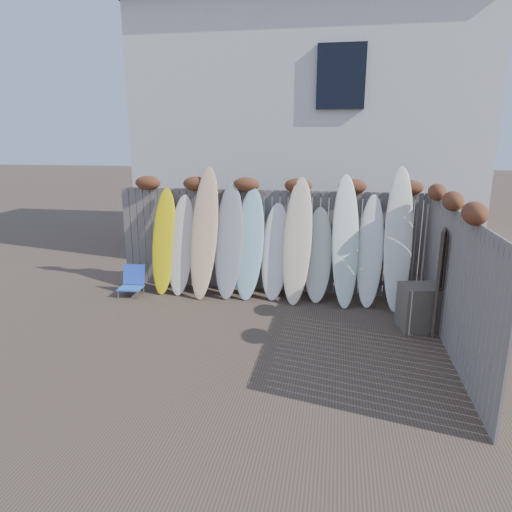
% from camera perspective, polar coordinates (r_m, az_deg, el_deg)
% --- Properties ---
extents(ground, '(80.00, 80.00, 0.00)m').
position_cam_1_polar(ground, '(7.08, -1.74, -10.31)').
color(ground, '#493A2D').
extents(back_fence, '(6.05, 0.28, 2.24)m').
position_cam_1_polar(back_fence, '(8.94, 1.72, 3.03)').
color(back_fence, slate).
rests_on(back_fence, ground).
extents(right_fence, '(0.28, 4.40, 2.24)m').
position_cam_1_polar(right_fence, '(6.98, 23.49, -1.90)').
color(right_fence, slate).
rests_on(right_fence, ground).
extents(house, '(8.50, 5.50, 6.33)m').
position_cam_1_polar(house, '(12.80, 6.63, 15.53)').
color(house, silver).
rests_on(house, ground).
extents(beach_chair, '(0.46, 0.48, 0.57)m').
position_cam_1_polar(beach_chair, '(9.21, -15.20, -3.06)').
color(beach_chair, blue).
rests_on(beach_chair, ground).
extents(wooden_crate, '(0.71, 0.64, 0.72)m').
position_cam_1_polar(wooden_crate, '(7.76, 19.84, -6.03)').
color(wooden_crate, brown).
rests_on(wooden_crate, ground).
extents(lattice_panel, '(0.37, 1.07, 1.65)m').
position_cam_1_polar(lattice_panel, '(7.86, 22.14, -2.42)').
color(lattice_panel, '#443829').
rests_on(lattice_panel, ground).
extents(surfboard_0, '(0.50, 0.73, 2.03)m').
position_cam_1_polar(surfboard_0, '(9.11, -11.42, 1.86)').
color(surfboard_0, yellow).
rests_on(surfboard_0, ground).
extents(surfboard_1, '(0.53, 0.70, 1.90)m').
position_cam_1_polar(surfboard_1, '(8.99, -9.31, 1.38)').
color(surfboard_1, beige).
rests_on(surfboard_1, ground).
extents(surfboard_2, '(0.56, 0.88, 2.44)m').
position_cam_1_polar(surfboard_2, '(8.73, -6.48, 2.91)').
color(surfboard_2, beige).
rests_on(surfboard_2, ground).
extents(surfboard_3, '(0.55, 0.76, 2.15)m').
position_cam_1_polar(surfboard_3, '(8.69, -3.42, 1.92)').
color(surfboard_3, gray).
rests_on(surfboard_3, ground).
extents(surfboard_4, '(0.60, 0.77, 2.06)m').
position_cam_1_polar(surfboard_4, '(8.62, -0.84, 1.54)').
color(surfboard_4, '#99D1DC').
rests_on(surfboard_4, ground).
extents(surfboard_5, '(0.55, 0.67, 1.79)m').
position_cam_1_polar(surfboard_5, '(8.61, 2.40, 0.57)').
color(surfboard_5, white).
rests_on(surfboard_5, ground).
extents(surfboard_6, '(0.59, 0.84, 2.27)m').
position_cam_1_polar(surfboard_6, '(8.41, 5.19, 1.90)').
color(surfboard_6, beige).
rests_on(surfboard_6, ground).
extents(surfboard_7, '(0.52, 0.63, 1.73)m').
position_cam_1_polar(surfboard_7, '(8.55, 7.77, 0.15)').
color(surfboard_7, silver).
rests_on(surfboard_7, ground).
extents(surfboard_8, '(0.55, 0.86, 2.34)m').
position_cam_1_polar(surfboard_8, '(8.38, 11.11, 1.87)').
color(surfboard_8, white).
rests_on(surfboard_8, ground).
extents(surfboard_9, '(0.52, 0.74, 1.99)m').
position_cam_1_polar(surfboard_9, '(8.49, 14.09, 0.63)').
color(surfboard_9, white).
rests_on(surfboard_9, ground).
extents(surfboard_10, '(0.53, 0.89, 2.49)m').
position_cam_1_polar(surfboard_10, '(8.43, 17.36, 2.08)').
color(surfboard_10, white).
rests_on(surfboard_10, ground).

